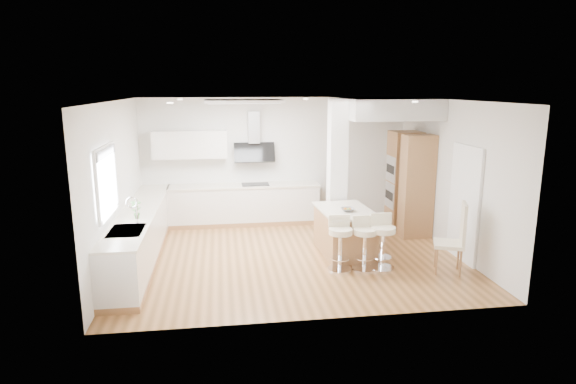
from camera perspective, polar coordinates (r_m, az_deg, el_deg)
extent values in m
plane|color=#A46E3D|center=(8.91, 0.48, -7.52)|extent=(6.00, 6.00, 0.00)
cube|color=silver|center=(8.91, 0.48, -7.52)|extent=(6.00, 5.00, 0.02)
cube|color=silver|center=(10.97, -1.44, 3.84)|extent=(6.00, 0.04, 2.80)
cube|color=silver|center=(8.62, -19.63, 0.74)|extent=(0.04, 5.00, 2.80)
cube|color=silver|center=(9.45, 18.81, 1.77)|extent=(0.04, 5.00, 2.80)
cube|color=white|center=(8.89, -5.26, 10.68)|extent=(1.40, 0.95, 0.05)
cube|color=white|center=(8.89, -5.26, 10.58)|extent=(1.25, 0.80, 0.03)
cylinder|color=white|center=(9.81, -12.68, 10.65)|extent=(0.10, 0.10, 0.02)
cylinder|color=white|center=(7.82, -13.80, 10.22)|extent=(0.10, 0.10, 0.02)
cylinder|color=white|center=(9.94, 2.11, 10.96)|extent=(0.10, 0.10, 0.02)
cylinder|color=white|center=(9.83, 11.43, 10.71)|extent=(0.10, 0.10, 0.02)
cylinder|color=white|center=(8.43, 14.84, 10.30)|extent=(0.10, 0.10, 0.02)
cube|color=silver|center=(7.70, -20.77, 1.22)|extent=(0.03, 1.15, 0.95)
cube|color=white|center=(7.62, -20.99, 4.95)|extent=(0.04, 1.28, 0.06)
cube|color=white|center=(7.81, -20.42, -2.41)|extent=(0.04, 1.28, 0.06)
cube|color=white|center=(7.12, -21.73, 0.27)|extent=(0.04, 0.06, 0.95)
cube|color=white|center=(8.29, -19.81, 2.04)|extent=(0.04, 0.06, 0.95)
cube|color=#94969B|center=(7.63, -20.83, 4.40)|extent=(0.03, 1.18, 0.14)
cube|color=#4C443B|center=(9.00, 20.24, -1.45)|extent=(0.02, 0.90, 2.00)
cube|color=white|center=(8.99, 20.16, -1.45)|extent=(0.05, 1.00, 2.10)
cube|color=#A77547|center=(9.15, -16.86, -7.18)|extent=(0.60, 4.50, 0.10)
cube|color=silver|center=(9.02, -17.03, -4.61)|extent=(0.60, 4.50, 0.76)
cube|color=beige|center=(8.92, -17.19, -2.15)|extent=(0.63, 4.50, 0.04)
cube|color=#AAAAAF|center=(7.73, -18.61, -4.39)|extent=(0.50, 0.75, 0.02)
cube|color=#AAAAAF|center=(7.57, -18.83, -5.14)|extent=(0.40, 0.34, 0.10)
cube|color=#AAAAAF|center=(7.91, -18.36, -4.36)|extent=(0.40, 0.34, 0.10)
cylinder|color=white|center=(7.94, -17.47, -2.44)|extent=(0.02, 0.02, 0.36)
torus|color=white|center=(7.91, -18.06, -1.19)|extent=(0.18, 0.02, 0.18)
imported|color=#4D8142|center=(8.29, -17.56, -1.94)|extent=(0.17, 0.12, 0.33)
cube|color=#A77547|center=(10.91, -5.14, -3.52)|extent=(3.30, 0.60, 0.10)
cube|color=silver|center=(10.80, -5.19, -1.32)|extent=(3.30, 0.60, 0.76)
cube|color=beige|center=(10.71, -5.23, 0.75)|extent=(3.33, 0.63, 0.04)
cube|color=black|center=(10.72, -3.90, 0.92)|extent=(0.60, 0.40, 0.01)
cube|color=silver|center=(10.70, -11.55, 5.54)|extent=(1.60, 0.34, 0.60)
cube|color=#AAAAAF|center=(10.74, -4.08, 7.66)|extent=(0.25, 0.18, 0.70)
cube|color=black|center=(10.72, -4.00, 4.69)|extent=(0.90, 0.26, 0.44)
cube|color=white|center=(9.65, 5.84, 2.59)|extent=(0.35, 0.35, 2.80)
cube|color=silver|center=(10.25, 11.17, 9.75)|extent=(1.78, 2.20, 0.40)
cube|color=#A77547|center=(10.72, 13.58, 1.39)|extent=(0.62, 0.62, 2.10)
cube|color=#A77547|center=(10.09, 15.03, 0.63)|extent=(0.62, 0.40, 2.10)
cube|color=#AAAAAF|center=(10.57, 12.09, 2.69)|extent=(0.02, 0.55, 0.55)
cube|color=#AAAAAF|center=(10.68, 11.95, -0.38)|extent=(0.02, 0.55, 0.55)
cube|color=black|center=(10.57, 12.04, 2.69)|extent=(0.01, 0.45, 0.18)
cube|color=black|center=(10.68, 11.90, -0.38)|extent=(0.01, 0.45, 0.18)
cube|color=#A77547|center=(8.97, 6.72, -4.76)|extent=(0.91, 1.35, 0.80)
cube|color=beige|center=(8.86, 6.79, -2.17)|extent=(0.99, 1.43, 0.04)
imported|color=slate|center=(8.72, 7.08, -2.09)|extent=(0.25, 0.25, 0.06)
sphere|color=orange|center=(8.73, 7.31, -2.06)|extent=(0.07, 0.07, 0.07)
sphere|color=orange|center=(8.72, 6.81, -2.05)|extent=(0.07, 0.07, 0.07)
sphere|color=olive|center=(8.68, 7.16, -2.13)|extent=(0.07, 0.07, 0.07)
cylinder|color=white|center=(8.29, 6.15, -9.06)|extent=(0.44, 0.44, 0.03)
cylinder|color=white|center=(8.18, 6.20, -7.00)|extent=(0.07, 0.07, 0.61)
cylinder|color=white|center=(8.22, 6.18, -7.81)|extent=(0.34, 0.34, 0.01)
cylinder|color=#EFE3C2|center=(8.07, 6.26, -4.67)|extent=(0.42, 0.42, 0.09)
cube|color=#EFE3C2|center=(8.17, 6.08, -3.41)|extent=(0.36, 0.07, 0.21)
cylinder|color=white|center=(8.37, 8.98, -8.93)|extent=(0.43, 0.43, 0.03)
cylinder|color=white|center=(8.26, 9.05, -6.92)|extent=(0.07, 0.07, 0.60)
cylinder|color=white|center=(8.30, 9.02, -7.71)|extent=(0.34, 0.34, 0.01)
cylinder|color=#EFE3C2|center=(8.15, 9.13, -4.65)|extent=(0.41, 0.41, 0.09)
cube|color=#EFE3C2|center=(8.25, 8.80, -3.44)|extent=(0.35, 0.07, 0.20)
cylinder|color=white|center=(8.44, 11.05, -8.81)|extent=(0.43, 0.43, 0.03)
cylinder|color=white|center=(8.33, 11.14, -6.75)|extent=(0.07, 0.07, 0.62)
cylinder|color=white|center=(8.37, 11.10, -7.56)|extent=(0.33, 0.33, 0.01)
cylinder|color=#EFE3C2|center=(8.22, 11.24, -4.41)|extent=(0.41, 0.41, 0.10)
cube|color=#EFE3C2|center=(8.32, 10.95, -3.16)|extent=(0.37, 0.05, 0.21)
cube|color=#EFE3C2|center=(8.42, 18.50, -5.89)|extent=(0.60, 0.60, 0.06)
cube|color=#EFE3C2|center=(8.35, 20.07, -3.72)|extent=(0.21, 0.42, 0.74)
cylinder|color=#A77547|center=(8.32, 17.19, -7.92)|extent=(0.05, 0.05, 0.45)
cylinder|color=#A77547|center=(8.67, 17.06, -7.08)|extent=(0.05, 0.05, 0.45)
cylinder|color=#A77547|center=(8.35, 19.76, -8.01)|extent=(0.05, 0.05, 0.45)
cylinder|color=#A77547|center=(8.70, 19.52, -7.17)|extent=(0.05, 0.05, 0.45)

